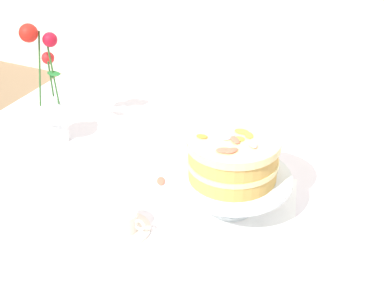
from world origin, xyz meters
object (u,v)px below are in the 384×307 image
at_px(dining_table, 164,216).
at_px(flower_vase, 52,99).
at_px(teacup, 123,223).
at_px(cake_stand, 232,182).
at_px(layer_cake, 233,157).

height_order(dining_table, flower_vase, flower_vase).
bearing_deg(teacup, cake_stand, 42.46).
height_order(cake_stand, teacup, cake_stand).
bearing_deg(flower_vase, layer_cake, -9.51).
relative_size(flower_vase, teacup, 2.81).
bearing_deg(flower_vase, cake_stand, -9.50).
bearing_deg(teacup, flower_vase, 144.55).
xyz_separation_m(cake_stand, teacup, (-0.20, -0.18, -0.06)).
bearing_deg(dining_table, cake_stand, -2.20).
bearing_deg(flower_vase, teacup, -35.45).
bearing_deg(layer_cake, flower_vase, 170.49).
relative_size(dining_table, flower_vase, 3.79).
distance_m(cake_stand, teacup, 0.28).
distance_m(dining_table, flower_vase, 0.47).
bearing_deg(layer_cake, cake_stand, 110.35).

